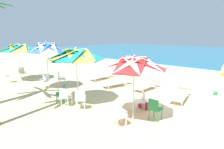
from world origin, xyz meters
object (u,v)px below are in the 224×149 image
plastic_chair_8 (8,76)px  sun_lounger_3 (102,76)px  plastic_chair_0 (155,108)px  plastic_chair_2 (118,112)px  plastic_chair_1 (141,100)px  plastic_chair_3 (62,92)px  plastic_chair_4 (80,99)px  beach_ball (215,93)px  plastic_chair_6 (61,78)px  beach_umbrella_1 (76,55)px  beach_umbrella_0 (134,64)px  cooler_box (145,104)px  plastic_chair_5 (66,96)px  beach_umbrella_2 (46,48)px  sun_lounger_0 (180,94)px  plastic_chair_9 (22,72)px  beachgoer_seated (224,72)px  beach_umbrella_3 (18,48)px  sun_lounger_1 (147,85)px  sun_lounger_2 (117,82)px

plastic_chair_8 → sun_lounger_3: (4.00, 4.99, -0.22)m
plastic_chair_0 → plastic_chair_2: size_ratio=1.00×
plastic_chair_1 → plastic_chair_3: (-3.43, -1.62, 0.00)m
plastic_chair_4 → beach_ball: bearing=58.5°
plastic_chair_3 → plastic_chair_6: 3.24m
beach_ball → beach_umbrella_1: bearing=-127.9°
beach_umbrella_0 → cooler_box: 2.40m
beach_umbrella_0 → plastic_chair_5: (-3.13, -0.88, -1.68)m
sun_lounger_3 → plastic_chair_8: bearing=-128.7°
plastic_chair_4 → beach_umbrella_2: bearing=169.0°
sun_lounger_0 → cooler_box: sun_lounger_0 is taller
sun_lounger_3 → beach_umbrella_0: bearing=-35.2°
beach_umbrella_2 → plastic_chair_9: bearing=177.7°
beach_ball → beachgoer_seated: beachgoer_seated is taller
beach_umbrella_3 → beachgoer_seated: beach_umbrella_3 is taller
beach_umbrella_2 → beachgoer_seated: beach_umbrella_2 is taller
plastic_chair_0 → plastic_chair_4: size_ratio=1.00×
beach_umbrella_0 → plastic_chair_1: bearing=106.7°
sun_lounger_0 → beachgoer_seated: (0.17, 8.05, 0.01)m
beach_ball → plastic_chair_2: bearing=-104.6°
plastic_chair_0 → plastic_chair_2: bearing=-122.1°
plastic_chair_4 → beach_umbrella_3: beach_umbrella_3 is taller
plastic_chair_5 → sun_lounger_0: size_ratio=0.39×
beach_umbrella_1 → plastic_chair_3: bearing=-149.7°
plastic_chair_6 → beachgoer_seated: size_ratio=0.94×
plastic_chair_0 → beachgoer_seated: 11.04m
sun_lounger_0 → plastic_chair_0: bearing=-85.2°
plastic_chair_5 → beachgoer_seated: 12.98m
beach_umbrella_1 → plastic_chair_6: 4.10m
sun_lounger_0 → sun_lounger_1: bearing=167.9°
beach_umbrella_2 → sun_lounger_1: beach_umbrella_2 is taller
plastic_chair_6 → sun_lounger_3: bearing=77.5°
plastic_chair_2 → plastic_chair_9: same height
plastic_chair_9 → beachgoer_seated: 15.62m
plastic_chair_6 → beachgoer_seated: bearing=56.3°
sun_lounger_1 → plastic_chair_8: bearing=-148.3°
plastic_chair_8 → plastic_chair_9: size_ratio=1.00×
beach_umbrella_3 → sun_lounger_2: size_ratio=1.19×
plastic_chair_0 → plastic_chair_3: bearing=-164.7°
plastic_chair_3 → beachgoer_seated: beachgoer_seated is taller
plastic_chair_6 → sun_lounger_1: (4.60, 2.93, -0.22)m
plastic_chair_0 → plastic_chair_3: size_ratio=1.00×
plastic_chair_0 → plastic_chair_1: (-0.92, 0.44, 0.00)m
beach_umbrella_0 → sun_lounger_2: size_ratio=1.13×
cooler_box → beachgoer_seated: beachgoer_seated is taller
plastic_chair_8 → sun_lounger_1: plastic_chair_8 is taller
beach_umbrella_1 → plastic_chair_9: (-7.19, 0.52, -1.82)m
beach_umbrella_1 → sun_lounger_0: bearing=48.0°
beach_umbrella_0 → plastic_chair_9: (-10.21, 0.24, -1.68)m
plastic_chair_5 → sun_lounger_0: 5.63m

